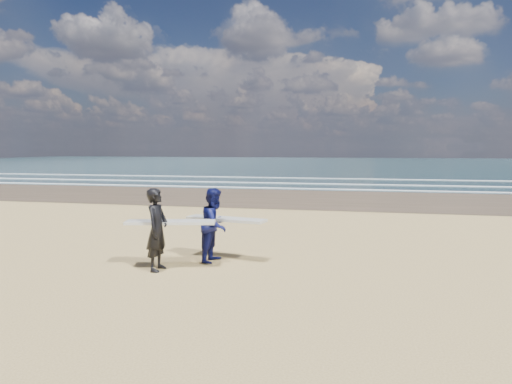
# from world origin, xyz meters

# --- Properties ---
(ocean) EXTENTS (220.00, 100.00, 0.02)m
(ocean) POSITION_xyz_m (20.00, 72.00, 0.01)
(ocean) COLOR #1B363C
(ocean) RESTS_ON ground
(surfer_near) EXTENTS (2.26, 1.23, 2.00)m
(surfer_near) POSITION_xyz_m (0.40, 0.69, 1.02)
(surfer_near) COLOR black
(surfer_near) RESTS_ON ground
(surfer_far) EXTENTS (2.26, 1.33, 1.93)m
(surfer_far) POSITION_xyz_m (1.49, 1.82, 0.97)
(surfer_far) COLOR #0C0F44
(surfer_far) RESTS_ON ground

